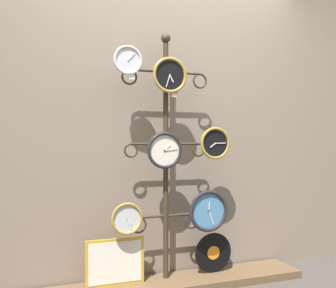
% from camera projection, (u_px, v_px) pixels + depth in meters
% --- Properties ---
extents(shop_wall, '(4.40, 0.04, 2.80)m').
position_uv_depth(shop_wall, '(159.00, 108.00, 3.20)').
color(shop_wall, gray).
rests_on(shop_wall, ground_plane).
extents(low_shelf, '(2.20, 0.36, 0.06)m').
position_uv_depth(low_shelf, '(168.00, 284.00, 3.00)').
color(low_shelf, brown).
rests_on(low_shelf, ground_plane).
extents(display_stand, '(0.71, 0.35, 1.96)m').
position_uv_depth(display_stand, '(166.00, 189.00, 3.06)').
color(display_stand, '#382D1E').
rests_on(display_stand, ground_plane).
extents(clock_top_left, '(0.22, 0.04, 0.22)m').
position_uv_depth(clock_top_left, '(128.00, 60.00, 2.85)').
color(clock_top_left, silver).
extents(clock_top_center, '(0.27, 0.04, 0.27)m').
position_uv_depth(clock_top_center, '(169.00, 75.00, 2.97)').
color(clock_top_center, black).
extents(clock_middle_center, '(0.28, 0.04, 0.28)m').
position_uv_depth(clock_middle_center, '(165.00, 150.00, 2.96)').
color(clock_middle_center, silver).
extents(clock_middle_right, '(0.26, 0.04, 0.26)m').
position_uv_depth(clock_middle_right, '(215.00, 143.00, 3.10)').
color(clock_middle_right, black).
extents(clock_bottom_left, '(0.24, 0.04, 0.24)m').
position_uv_depth(clock_bottom_left, '(127.00, 219.00, 2.85)').
color(clock_bottom_left, silver).
extents(clock_bottom_right, '(0.33, 0.04, 0.33)m').
position_uv_depth(clock_bottom_right, '(208.00, 211.00, 3.07)').
color(clock_bottom_right, '#4C84B2').
extents(vinyl_record, '(0.32, 0.01, 0.32)m').
position_uv_depth(vinyl_record, '(213.00, 253.00, 3.18)').
color(vinyl_record, black).
rests_on(vinyl_record, low_shelf).
extents(picture_frame, '(0.44, 0.02, 0.35)m').
position_uv_depth(picture_frame, '(115.00, 262.00, 2.89)').
color(picture_frame, gold).
rests_on(picture_frame, low_shelf).
extents(price_tag_upper, '(0.04, 0.00, 0.03)m').
position_uv_depth(price_tag_upper, '(132.00, 77.00, 2.85)').
color(price_tag_upper, white).
extents(price_tag_mid, '(0.04, 0.00, 0.03)m').
position_uv_depth(price_tag_mid, '(174.00, 95.00, 2.98)').
color(price_tag_mid, white).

